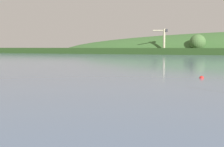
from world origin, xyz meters
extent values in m
cube|color=#27431B|center=(-15.70, 243.12, 2.31)|extent=(602.20, 92.52, 4.62)
sphere|color=#476B38|center=(-26.77, 231.36, 8.74)|extent=(11.78, 11.78, 11.78)
cube|color=#4C4C51|center=(-51.22, 228.21, 1.00)|extent=(4.90, 4.90, 2.00)
cylinder|color=#BCB293|center=(-51.22, 228.21, 10.57)|extent=(1.71, 1.71, 17.14)
cylinder|color=#BCB293|center=(-54.77, 226.79, 17.77)|extent=(9.22, 4.43, 0.94)
cube|color=#333338|center=(-49.63, 228.85, 17.77)|extent=(2.31, 2.80, 2.06)
sphere|color=red|center=(12.16, 48.69, 0.00)|extent=(0.75, 0.75, 0.75)
cylinder|color=black|center=(12.16, 48.69, 0.42)|extent=(0.04, 0.04, 0.08)
camera|label=1|loc=(22.74, -5.61, 5.17)|focal=51.19mm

